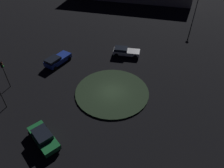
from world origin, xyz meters
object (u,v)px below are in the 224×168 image
traffic_light_northeast (4,69)px  car_white (125,51)px  car_blue (57,60)px  car_green (43,137)px

traffic_light_northeast → car_white: bearing=31.4°
car_blue → traffic_light_northeast: size_ratio=1.16×
traffic_light_northeast → car_green: bearing=-47.2°
car_white → car_green: size_ratio=0.99×
car_green → car_blue: 14.95m
car_white → traffic_light_northeast: traffic_light_northeast is taller
car_white → car_blue: 11.47m
traffic_light_northeast → car_blue: bearing=50.7°
car_white → car_blue: (3.20, 11.01, 0.03)m
car_green → car_blue: car_blue is taller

